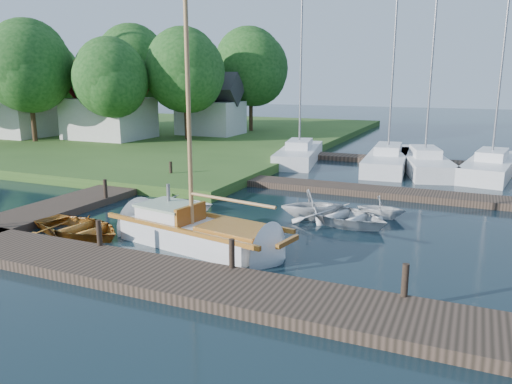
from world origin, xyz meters
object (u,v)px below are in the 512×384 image
at_px(mooring_post_3, 405,280).
at_px(house_c, 211,110).
at_px(marina_boat_0, 299,153).
at_px(dinghy, 78,225).
at_px(house_b, 16,109).
at_px(sailboat, 201,235).
at_px(marina_boat_3, 491,164).
at_px(tree_1, 29,67).
at_px(tree_7, 251,67).
at_px(tender_b, 312,203).
at_px(marina_boat_1, 388,158).
at_px(tree_4, 133,66).
at_px(mooring_post_1, 99,233).
at_px(tender_c, 341,213).
at_px(tree_5, 51,76).
at_px(house_a, 109,107).
at_px(marina_boat_2, 424,162).
at_px(tree_3, 185,71).
at_px(tender_d, 381,206).
at_px(tree_2, 111,78).
at_px(tender_a, 175,202).
at_px(mooring_post_2, 232,253).
at_px(mooring_post_4, 105,189).
at_px(mooring_post_5, 171,169).

distance_m(mooring_post_3, house_c, 33.65).
bearing_deg(marina_boat_0, dinghy, 163.25).
relative_size(house_b, house_c, 1.10).
bearing_deg(sailboat, marina_boat_3, 73.32).
bearing_deg(tree_1, tree_7, 49.40).
height_order(tender_b, marina_boat_1, marina_boat_1).
bearing_deg(tree_4, sailboat, -49.52).
xyz_separation_m(mooring_post_1, mooring_post_3, (9.00, 0.00, 0.00)).
relative_size(tender_c, tree_7, 0.41).
relative_size(house_b, tree_5, 0.71).
xyz_separation_m(marina_boat_1, marina_boat_3, (5.66, -0.01, 0.02)).
bearing_deg(house_a, marina_boat_3, -4.03).
distance_m(dinghy, marina_boat_3, 22.11).
xyz_separation_m(marina_boat_2, tree_3, (-18.61, 4.43, 5.24)).
relative_size(marina_boat_2, house_c, 2.03).
height_order(mooring_post_1, house_a, house_a).
bearing_deg(tender_d, tree_2, 60.15).
distance_m(tender_a, house_c, 23.99).
height_order(house_a, tree_3, tree_3).
relative_size(marina_boat_0, marina_boat_1, 0.94).
distance_m(marina_boat_1, tree_7, 19.64).
bearing_deg(tree_1, house_b, 154.02).
bearing_deg(tree_4, house_a, -71.72).
distance_m(mooring_post_1, tree_2, 24.67).
relative_size(mooring_post_2, tree_2, 0.10).
xyz_separation_m(tender_d, house_b, (-32.12, 11.35, 2.29)).
bearing_deg(tender_b, marina_boat_3, -56.56).
height_order(mooring_post_4, tree_5, tree_5).
bearing_deg(tender_c, tender_d, -23.59).
bearing_deg(marina_boat_0, tree_2, 78.91).
xyz_separation_m(house_b, tree_1, (4.00, -1.95, 3.32)).
distance_m(mooring_post_2, tender_c, 6.49).
relative_size(mooring_post_4, tender_b, 0.34).
distance_m(tree_4, tree_5, 8.30).
xyz_separation_m(mooring_post_1, tender_a, (-0.81, 5.39, -0.37)).
height_order(sailboat, tree_5, sailboat).
bearing_deg(tree_2, tree_1, -161.57).
xyz_separation_m(sailboat, tree_3, (-13.39, 21.06, 5.47)).
height_order(house_c, tree_3, tree_3).
bearing_deg(sailboat, tree_2, 146.04).
height_order(mooring_post_2, marina_boat_3, marina_boat_3).
relative_size(mooring_post_2, mooring_post_3, 1.00).
xyz_separation_m(mooring_post_4, tender_c, (9.87, 1.34, -0.31)).
distance_m(house_a, house_b, 8.25).
bearing_deg(house_b, mooring_post_3, -29.20).
height_order(mooring_post_3, mooring_post_5, same).
xyz_separation_m(tender_a, tender_b, (5.50, 1.08, 0.29)).
height_order(marina_boat_0, tree_3, marina_boat_0).
relative_size(tender_a, house_c, 0.60).
bearing_deg(mooring_post_1, tender_c, 47.21).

